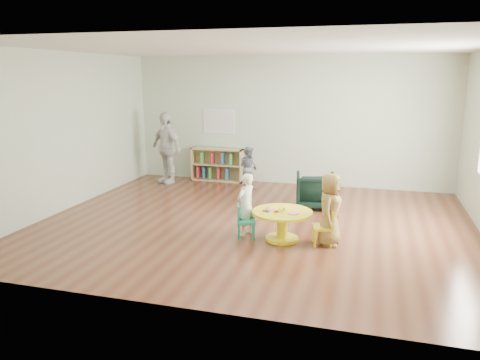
{
  "coord_description": "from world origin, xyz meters",
  "views": [
    {
      "loc": [
        1.79,
        -7.16,
        2.41
      ],
      "look_at": [
        -0.17,
        -0.3,
        0.78
      ],
      "focal_mm": 35.0,
      "sensor_mm": 36.0,
      "label": 1
    }
  ],
  "objects_px": {
    "kid_chair_left": "(244,220)",
    "activity_table": "(282,220)",
    "child_left": "(246,205)",
    "bookshelf": "(217,165)",
    "kid_chair_right": "(325,226)",
    "armchair": "(315,190)",
    "adult_caretaker": "(166,148)",
    "child_right": "(330,209)",
    "toddler": "(248,168)"
  },
  "relations": [
    {
      "from": "activity_table",
      "to": "kid_chair_right",
      "type": "xyz_separation_m",
      "value": [
        0.64,
        -0.04,
        -0.02
      ]
    },
    {
      "from": "armchair",
      "to": "child_left",
      "type": "xyz_separation_m",
      "value": [
        -0.83,
        -1.82,
        0.16
      ]
    },
    {
      "from": "child_right",
      "to": "toddler",
      "type": "bearing_deg",
      "value": 39.95
    },
    {
      "from": "bookshelf",
      "to": "child_left",
      "type": "height_order",
      "value": "child_left"
    },
    {
      "from": "child_right",
      "to": "adult_caretaker",
      "type": "bearing_deg",
      "value": 58.6
    },
    {
      "from": "kid_chair_right",
      "to": "armchair",
      "type": "distance_m",
      "value": 1.95
    },
    {
      "from": "kid_chair_right",
      "to": "bookshelf",
      "type": "distance_m",
      "value": 4.55
    },
    {
      "from": "armchair",
      "to": "toddler",
      "type": "bearing_deg",
      "value": -44.3
    },
    {
      "from": "armchair",
      "to": "adult_caretaker",
      "type": "relative_size",
      "value": 0.44
    },
    {
      "from": "kid_chair_left",
      "to": "child_right",
      "type": "distance_m",
      "value": 1.29
    },
    {
      "from": "armchair",
      "to": "adult_caretaker",
      "type": "bearing_deg",
      "value": -27.2
    },
    {
      "from": "kid_chair_left",
      "to": "bookshelf",
      "type": "height_order",
      "value": "bookshelf"
    },
    {
      "from": "activity_table",
      "to": "kid_chair_left",
      "type": "height_order",
      "value": "kid_chair_left"
    },
    {
      "from": "kid_chair_right",
      "to": "kid_chair_left",
      "type": "bearing_deg",
      "value": 78.81
    },
    {
      "from": "child_right",
      "to": "toddler",
      "type": "height_order",
      "value": "child_right"
    },
    {
      "from": "child_right",
      "to": "toddler",
      "type": "relative_size",
      "value": 1.16
    },
    {
      "from": "activity_table",
      "to": "toddler",
      "type": "distance_m",
      "value": 3.24
    },
    {
      "from": "child_right",
      "to": "bookshelf",
      "type": "bearing_deg",
      "value": 45.37
    },
    {
      "from": "kid_chair_right",
      "to": "toddler",
      "type": "relative_size",
      "value": 0.58
    },
    {
      "from": "kid_chair_right",
      "to": "child_left",
      "type": "distance_m",
      "value": 1.23
    },
    {
      "from": "activity_table",
      "to": "child_left",
      "type": "distance_m",
      "value": 0.6
    },
    {
      "from": "kid_chair_left",
      "to": "activity_table",
      "type": "bearing_deg",
      "value": 78.12
    },
    {
      "from": "kid_chair_right",
      "to": "armchair",
      "type": "xyz_separation_m",
      "value": [
        -0.38,
        1.91,
        0.04
      ]
    },
    {
      "from": "kid_chair_right",
      "to": "child_right",
      "type": "height_order",
      "value": "child_right"
    },
    {
      "from": "kid_chair_right",
      "to": "child_left",
      "type": "xyz_separation_m",
      "value": [
        -1.21,
        0.1,
        0.2
      ]
    },
    {
      "from": "kid_chair_left",
      "to": "toddler",
      "type": "xyz_separation_m",
      "value": [
        -0.73,
        3.01,
        0.18
      ]
    },
    {
      "from": "kid_chair_left",
      "to": "adult_caretaker",
      "type": "bearing_deg",
      "value": -156.14
    },
    {
      "from": "child_left",
      "to": "kid_chair_right",
      "type": "bearing_deg",
      "value": 109.75
    },
    {
      "from": "kid_chair_right",
      "to": "child_left",
      "type": "bearing_deg",
      "value": 73.48
    },
    {
      "from": "activity_table",
      "to": "kid_chair_left",
      "type": "relative_size",
      "value": 1.74
    },
    {
      "from": "kid_chair_left",
      "to": "toddler",
      "type": "distance_m",
      "value": 3.11
    },
    {
      "from": "activity_table",
      "to": "kid_chair_right",
      "type": "relative_size",
      "value": 1.68
    },
    {
      "from": "armchair",
      "to": "toddler",
      "type": "xyz_separation_m",
      "value": [
        -1.56,
        1.08,
        0.14
      ]
    },
    {
      "from": "kid_chair_left",
      "to": "adult_caretaker",
      "type": "relative_size",
      "value": 0.32
    },
    {
      "from": "child_left",
      "to": "bookshelf",
      "type": "bearing_deg",
      "value": -130.51
    },
    {
      "from": "child_left",
      "to": "kid_chair_left",
      "type": "bearing_deg",
      "value": 22.17
    },
    {
      "from": "toddler",
      "to": "kid_chair_left",
      "type": "bearing_deg",
      "value": 130.99
    },
    {
      "from": "kid_chair_right",
      "to": "child_left",
      "type": "relative_size",
      "value": 0.55
    },
    {
      "from": "armchair",
      "to": "child_left",
      "type": "distance_m",
      "value": 2.0
    },
    {
      "from": "kid_chair_left",
      "to": "kid_chair_right",
      "type": "xyz_separation_m",
      "value": [
        1.21,
        0.02,
        0.01
      ]
    },
    {
      "from": "child_right",
      "to": "child_left",
      "type": "bearing_deg",
      "value": 93.14
    },
    {
      "from": "kid_chair_right",
      "to": "armchair",
      "type": "bearing_deg",
      "value": -0.75
    },
    {
      "from": "armchair",
      "to": "child_right",
      "type": "relative_size",
      "value": 0.67
    },
    {
      "from": "activity_table",
      "to": "adult_caretaker",
      "type": "xyz_separation_m",
      "value": [
        -3.21,
        2.98,
        0.49
      ]
    },
    {
      "from": "activity_table",
      "to": "adult_caretaker",
      "type": "distance_m",
      "value": 4.4
    },
    {
      "from": "child_left",
      "to": "adult_caretaker",
      "type": "relative_size",
      "value": 0.6
    },
    {
      "from": "kid_chair_left",
      "to": "kid_chair_right",
      "type": "bearing_deg",
      "value": 73.69
    },
    {
      "from": "kid_chair_right",
      "to": "toddler",
      "type": "height_order",
      "value": "toddler"
    },
    {
      "from": "kid_chair_left",
      "to": "adult_caretaker",
      "type": "xyz_separation_m",
      "value": [
        -2.63,
        3.03,
        0.52
      ]
    },
    {
      "from": "activity_table",
      "to": "bookshelf",
      "type": "bearing_deg",
      "value": 121.96
    }
  ]
}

